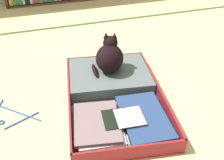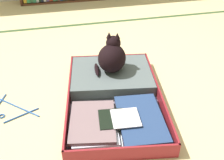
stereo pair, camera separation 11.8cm
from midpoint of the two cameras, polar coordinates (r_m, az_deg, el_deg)
The scene contains 5 objects.
ground_plane at distance 1.87m, azimuth -5.79°, elevation -4.14°, with size 10.00×10.00×0.00m, color #CEB782.
tatami_border at distance 3.03m, azimuth -11.72°, elevation 11.39°, with size 4.80×0.05×0.00m.
open_suitcase at distance 1.84m, azimuth -1.50°, elevation -2.89°, with size 0.78×1.08×0.10m.
black_cat at distance 1.93m, azimuth -2.29°, elevation 5.09°, with size 0.28×0.30×0.29m.
clothes_hanger at distance 1.88m, azimuth -23.19°, elevation -7.05°, with size 0.33×0.31×0.01m.
Camera 1 is at (-0.32, -1.42, 1.17)m, focal length 41.61 mm.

